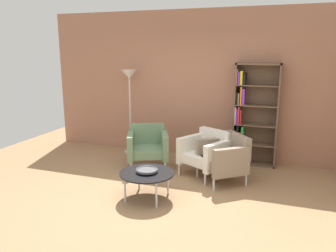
% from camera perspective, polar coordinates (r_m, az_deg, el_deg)
% --- Properties ---
extents(ground_plane, '(8.32, 8.32, 0.00)m').
position_cam_1_polar(ground_plane, '(4.85, -2.76, -13.20)').
color(ground_plane, '#9E7751').
extents(brick_back_panel, '(6.40, 0.12, 2.90)m').
position_cam_1_polar(brick_back_panel, '(6.73, 5.12, 7.04)').
color(brick_back_panel, '#A87056').
rests_on(brick_back_panel, ground_plane).
extents(bookshelf_tall, '(0.80, 0.30, 1.90)m').
position_cam_1_polar(bookshelf_tall, '(6.41, 14.02, 1.58)').
color(bookshelf_tall, brown).
rests_on(bookshelf_tall, ground_plane).
extents(coffee_table_low, '(0.80, 0.80, 0.40)m').
position_cam_1_polar(coffee_table_low, '(4.89, -3.62, -8.23)').
color(coffee_table_low, black).
rests_on(coffee_table_low, ground_plane).
extents(decorative_bowl, '(0.32, 0.32, 0.05)m').
position_cam_1_polar(decorative_bowl, '(4.87, -3.63, -7.53)').
color(decorative_bowl, '#4C4C51').
rests_on(decorative_bowl, coffee_table_low).
extents(armchair_spare_guest, '(0.91, 0.88, 0.78)m').
position_cam_1_polar(armchair_spare_guest, '(6.15, -3.50, -3.34)').
color(armchair_spare_guest, slate).
rests_on(armchair_spare_guest, ground_plane).
extents(armchair_corner_red, '(0.93, 0.90, 0.78)m').
position_cam_1_polar(armchair_corner_red, '(5.77, 6.56, -4.48)').
color(armchair_corner_red, white).
rests_on(armchair_corner_red, ground_plane).
extents(armchair_near_window, '(0.94, 0.95, 0.78)m').
position_cam_1_polar(armchair_near_window, '(5.57, 9.74, -5.24)').
color(armchair_near_window, gray).
rests_on(armchair_near_window, ground_plane).
extents(floor_lamp_torchiere, '(0.32, 0.32, 1.74)m').
position_cam_1_polar(floor_lamp_torchiere, '(6.88, -6.61, 7.12)').
color(floor_lamp_torchiere, silver).
rests_on(floor_lamp_torchiere, ground_plane).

